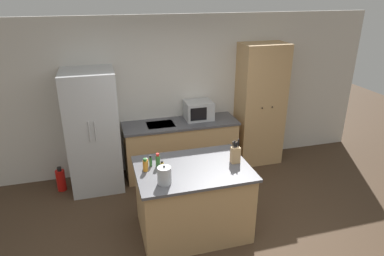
{
  "coord_description": "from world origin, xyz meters",
  "views": [
    {
      "loc": [
        -1.14,
        -3.1,
        2.98
      ],
      "look_at": [
        0.12,
        1.4,
        1.05
      ],
      "focal_mm": 32.0,
      "sensor_mm": 36.0,
      "label": 1
    }
  ],
  "objects_px": {
    "pantry_cabinet": "(260,105)",
    "spice_bottle_pale_salt": "(146,163)",
    "knife_block": "(235,154)",
    "refrigerator": "(93,131)",
    "spice_bottle_amber_oil": "(145,165)",
    "microwave": "(199,110)",
    "spice_bottle_green_herb": "(162,165)",
    "kettle": "(164,175)",
    "fire_extinguisher": "(61,180)",
    "spice_bottle_short_red": "(151,161)",
    "spice_bottle_tall_dark": "(158,160)"
  },
  "relations": [
    {
      "from": "refrigerator",
      "to": "kettle",
      "type": "height_order",
      "value": "refrigerator"
    },
    {
      "from": "refrigerator",
      "to": "pantry_cabinet",
      "type": "bearing_deg",
      "value": 2.34
    },
    {
      "from": "refrigerator",
      "to": "spice_bottle_tall_dark",
      "type": "distance_m",
      "value": 1.54
    },
    {
      "from": "knife_block",
      "to": "spice_bottle_amber_oil",
      "type": "bearing_deg",
      "value": 175.48
    },
    {
      "from": "spice_bottle_amber_oil",
      "to": "fire_extinguisher",
      "type": "relative_size",
      "value": 0.41
    },
    {
      "from": "kettle",
      "to": "spice_bottle_amber_oil",
      "type": "bearing_deg",
      "value": 116.19
    },
    {
      "from": "pantry_cabinet",
      "to": "spice_bottle_amber_oil",
      "type": "xyz_separation_m",
      "value": [
        -2.25,
        -1.53,
        -0.06
      ]
    },
    {
      "from": "refrigerator",
      "to": "spice_bottle_tall_dark",
      "type": "xyz_separation_m",
      "value": [
        0.76,
        -1.34,
        0.07
      ]
    },
    {
      "from": "fire_extinguisher",
      "to": "microwave",
      "type": "bearing_deg",
      "value": 4.05
    },
    {
      "from": "spice_bottle_tall_dark",
      "to": "spice_bottle_short_red",
      "type": "height_order",
      "value": "spice_bottle_tall_dark"
    },
    {
      "from": "spice_bottle_green_herb",
      "to": "kettle",
      "type": "xyz_separation_m",
      "value": [
        -0.04,
        -0.34,
        0.05
      ]
    },
    {
      "from": "spice_bottle_green_herb",
      "to": "spice_bottle_pale_salt",
      "type": "height_order",
      "value": "spice_bottle_pale_salt"
    },
    {
      "from": "microwave",
      "to": "kettle",
      "type": "distance_m",
      "value": 2.14
    },
    {
      "from": "spice_bottle_amber_oil",
      "to": "spice_bottle_green_herb",
      "type": "relative_size",
      "value": 1.58
    },
    {
      "from": "knife_block",
      "to": "spice_bottle_pale_salt",
      "type": "height_order",
      "value": "knife_block"
    },
    {
      "from": "microwave",
      "to": "spice_bottle_green_herb",
      "type": "height_order",
      "value": "microwave"
    },
    {
      "from": "pantry_cabinet",
      "to": "microwave",
      "type": "xyz_separation_m",
      "value": [
        -1.11,
        0.04,
        -0.0
      ]
    },
    {
      "from": "microwave",
      "to": "spice_bottle_tall_dark",
      "type": "height_order",
      "value": "microwave"
    },
    {
      "from": "microwave",
      "to": "spice_bottle_amber_oil",
      "type": "xyz_separation_m",
      "value": [
        -1.13,
        -1.57,
        -0.06
      ]
    },
    {
      "from": "pantry_cabinet",
      "to": "microwave",
      "type": "relative_size",
      "value": 4.68
    },
    {
      "from": "spice_bottle_short_red",
      "to": "kettle",
      "type": "relative_size",
      "value": 0.62
    },
    {
      "from": "spice_bottle_short_red",
      "to": "fire_extinguisher",
      "type": "xyz_separation_m",
      "value": [
        -1.25,
        1.29,
        -0.82
      ]
    },
    {
      "from": "refrigerator",
      "to": "kettle",
      "type": "relative_size",
      "value": 8.31
    },
    {
      "from": "spice_bottle_pale_salt",
      "to": "spice_bottle_amber_oil",
      "type": "bearing_deg",
      "value": -103.18
    },
    {
      "from": "knife_block",
      "to": "spice_bottle_pale_salt",
      "type": "relative_size",
      "value": 2.7
    },
    {
      "from": "pantry_cabinet",
      "to": "spice_bottle_pale_salt",
      "type": "height_order",
      "value": "pantry_cabinet"
    },
    {
      "from": "microwave",
      "to": "fire_extinguisher",
      "type": "height_order",
      "value": "microwave"
    },
    {
      "from": "spice_bottle_amber_oil",
      "to": "pantry_cabinet",
      "type": "bearing_deg",
      "value": 34.18
    },
    {
      "from": "pantry_cabinet",
      "to": "knife_block",
      "type": "height_order",
      "value": "pantry_cabinet"
    },
    {
      "from": "knife_block",
      "to": "spice_bottle_green_herb",
      "type": "xyz_separation_m",
      "value": [
        -0.92,
        0.09,
        -0.06
      ]
    },
    {
      "from": "spice_bottle_amber_oil",
      "to": "kettle",
      "type": "relative_size",
      "value": 0.74
    },
    {
      "from": "knife_block",
      "to": "spice_bottle_tall_dark",
      "type": "height_order",
      "value": "knife_block"
    },
    {
      "from": "microwave",
      "to": "kettle",
      "type": "height_order",
      "value": "microwave"
    },
    {
      "from": "pantry_cabinet",
      "to": "spice_bottle_green_herb",
      "type": "distance_m",
      "value": 2.55
    },
    {
      "from": "spice_bottle_short_red",
      "to": "spice_bottle_green_herb",
      "type": "relative_size",
      "value": 1.34
    },
    {
      "from": "knife_block",
      "to": "spice_bottle_amber_oil",
      "type": "distance_m",
      "value": 1.12
    },
    {
      "from": "refrigerator",
      "to": "spice_bottle_green_herb",
      "type": "height_order",
      "value": "refrigerator"
    },
    {
      "from": "refrigerator",
      "to": "spice_bottle_pale_salt",
      "type": "xyz_separation_m",
      "value": [
        0.62,
        -1.31,
        0.04
      ]
    },
    {
      "from": "pantry_cabinet",
      "to": "spice_bottle_green_herb",
      "type": "height_order",
      "value": "pantry_cabinet"
    },
    {
      "from": "knife_block",
      "to": "microwave",
      "type": "bearing_deg",
      "value": 89.52
    },
    {
      "from": "pantry_cabinet",
      "to": "spice_bottle_green_herb",
      "type": "xyz_separation_m",
      "value": [
        -2.04,
        -1.53,
        -0.09
      ]
    },
    {
      "from": "spice_bottle_green_herb",
      "to": "fire_extinguisher",
      "type": "relative_size",
      "value": 0.26
    },
    {
      "from": "fire_extinguisher",
      "to": "spice_bottle_pale_salt",
      "type": "bearing_deg",
      "value": -47.8
    },
    {
      "from": "pantry_cabinet",
      "to": "spice_bottle_short_red",
      "type": "xyz_separation_m",
      "value": [
        -2.16,
        -1.41,
        -0.07
      ]
    },
    {
      "from": "knife_block",
      "to": "spice_bottle_amber_oil",
      "type": "xyz_separation_m",
      "value": [
        -1.12,
        0.09,
        -0.04
      ]
    },
    {
      "from": "spice_bottle_green_herb",
      "to": "fire_extinguisher",
      "type": "distance_m",
      "value": 2.12
    },
    {
      "from": "microwave",
      "to": "knife_block",
      "type": "xyz_separation_m",
      "value": [
        -0.01,
        -1.66,
        -0.02
      ]
    },
    {
      "from": "pantry_cabinet",
      "to": "spice_bottle_tall_dark",
      "type": "distance_m",
      "value": 2.54
    },
    {
      "from": "spice_bottle_short_red",
      "to": "fire_extinguisher",
      "type": "height_order",
      "value": "spice_bottle_short_red"
    },
    {
      "from": "microwave",
      "to": "spice_bottle_amber_oil",
      "type": "height_order",
      "value": "microwave"
    }
  ]
}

